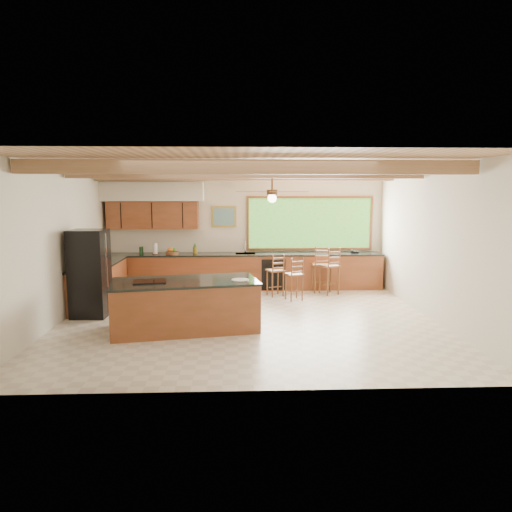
{
  "coord_description": "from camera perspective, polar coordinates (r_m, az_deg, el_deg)",
  "views": [
    {
      "loc": [
        -0.19,
        -8.69,
        2.47
      ],
      "look_at": [
        0.19,
        0.8,
        1.15
      ],
      "focal_mm": 32.0,
      "sensor_mm": 36.0,
      "label": 1
    }
  ],
  "objects": [
    {
      "name": "ground",
      "position": [
        9.04,
        -1.0,
        -7.94
      ],
      "size": [
        7.2,
        7.2,
        0.0
      ],
      "primitive_type": "plane",
      "color": "beige",
      "rests_on": "ground"
    },
    {
      "name": "bar_stool_b",
      "position": [
        10.49,
        4.83,
        -2.4
      ],
      "size": [
        0.46,
        0.46,
        1.01
      ],
      "rotation": [
        0.0,
        0.0,
        0.34
      ],
      "color": "brown",
      "rests_on": "ground"
    },
    {
      "name": "room_shell",
      "position": [
        9.35,
        -2.17,
        6.34
      ],
      "size": [
        7.27,
        6.54,
        3.02
      ],
      "color": "beige",
      "rests_on": "ground"
    },
    {
      "name": "counter_run",
      "position": [
        11.41,
        -5.42,
        -2.23
      ],
      "size": [
        7.12,
        3.1,
        1.22
      ],
      "color": "brown",
      "rests_on": "ground"
    },
    {
      "name": "bar_stool_d",
      "position": [
        11.39,
        8.09,
        -1.15
      ],
      "size": [
        0.44,
        0.44,
        1.16
      ],
      "rotation": [
        0.0,
        0.0,
        0.05
      ],
      "color": "brown",
      "rests_on": "ground"
    },
    {
      "name": "bar_stool_a",
      "position": [
        10.89,
        2.45,
        -1.92
      ],
      "size": [
        0.48,
        0.48,
        1.03
      ],
      "rotation": [
        0.0,
        0.0,
        0.37
      ],
      "color": "brown",
      "rests_on": "ground"
    },
    {
      "name": "refrigerator",
      "position": [
        9.69,
        -20.06,
        -2.05
      ],
      "size": [
        0.7,
        0.68,
        1.75
      ],
      "rotation": [
        0.0,
        0.0,
        -0.03
      ],
      "color": "black",
      "rests_on": "ground"
    },
    {
      "name": "island",
      "position": [
        8.41,
        -8.82,
        -6.04
      ],
      "size": [
        2.76,
        1.65,
        0.92
      ],
      "rotation": [
        0.0,
        0.0,
        0.17
      ],
      "color": "brown",
      "rests_on": "ground"
    },
    {
      "name": "bar_stool_c",
      "position": [
        11.2,
        9.22,
        -1.33
      ],
      "size": [
        0.55,
        0.56,
        1.16
      ],
      "rotation": [
        0.0,
        0.0,
        0.43
      ],
      "color": "brown",
      "rests_on": "ground"
    }
  ]
}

